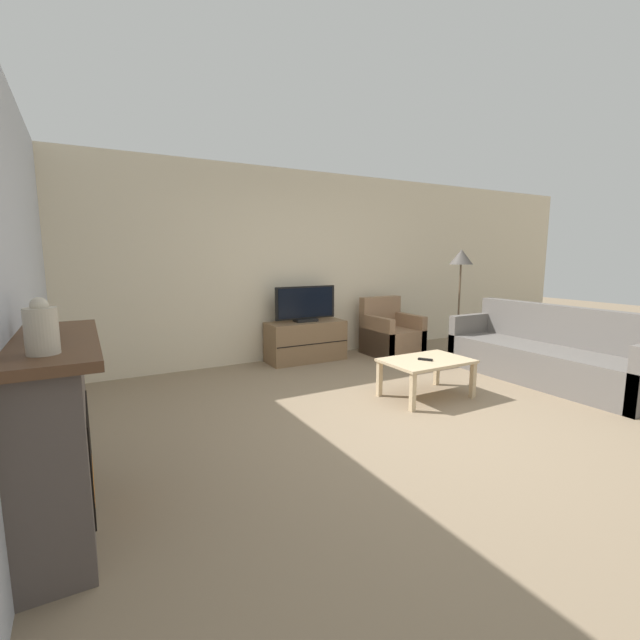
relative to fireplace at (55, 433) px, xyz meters
name	(u,v)px	position (x,y,z in m)	size (l,w,h in m)	color
ground_plane	(414,421)	(2.76, 0.21, -0.54)	(24.00, 24.00, 0.00)	#89755B
wall_back	(285,266)	(2.76, 3.01, 0.81)	(12.00, 0.06, 2.70)	beige
wall_left	(1,284)	(-0.19, 0.21, 0.81)	(0.06, 12.00, 2.70)	silver
fireplace	(55,433)	(0.00, 0.00, 0.00)	(0.44, 1.34, 1.07)	#564C47
mantel_vase_left	(41,329)	(0.02, -0.40, 0.64)	(0.14, 0.14, 0.26)	beige
mantel_vase_centre_left	(47,326)	(0.02, -0.10, 0.60)	(0.09, 0.09, 0.18)	#385670
mantel_clock	(50,321)	(0.02, 0.13, 0.60)	(0.08, 0.11, 0.15)	brown
tv_stand	(306,341)	(2.93, 2.71, -0.26)	(1.12, 0.47, 0.57)	brown
tv	(306,305)	(2.93, 2.71, 0.26)	(0.93, 0.18, 0.50)	black
armchair	(390,336)	(4.24, 2.44, -0.26)	(0.70, 0.76, 0.86)	#937051
coffee_table	(426,364)	(3.32, 0.67, -0.19)	(0.91, 0.61, 0.41)	#CCB289
remote	(425,359)	(3.28, 0.65, -0.12)	(0.12, 0.15, 0.02)	black
couch	(548,357)	(5.02, 0.40, -0.25)	(0.81, 2.34, 0.90)	#66605B
floor_lamp	(461,264)	(5.11, 1.92, 0.83)	(0.34, 0.34, 1.59)	black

